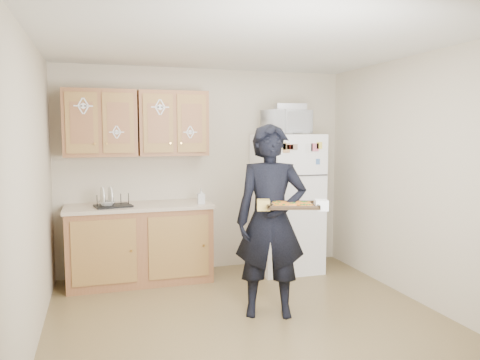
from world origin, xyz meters
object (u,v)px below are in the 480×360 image
refrigerator (287,203)px  microwave (286,122)px  person (271,221)px  baking_tray (292,206)px  dish_rack (113,200)px

refrigerator → microwave: size_ratio=3.22×
person → baking_tray: (0.09, -0.29, 0.18)m
refrigerator → dish_rack: bearing=-179.3°
refrigerator → baking_tray: refrigerator is taller
refrigerator → microwave: microwave is taller
person → microwave: (0.68, 1.27, 0.95)m
microwave → person: bearing=-129.2°
microwave → dish_rack: microwave is taller
refrigerator → person: (-0.71, -1.32, 0.05)m
refrigerator → dish_rack: 2.09m
person → dish_rack: person is taller
person → dish_rack: size_ratio=4.69×
person → microwave: bearing=79.7°
person → microwave: size_ratio=3.41×
dish_rack → baking_tray: bearing=-47.1°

